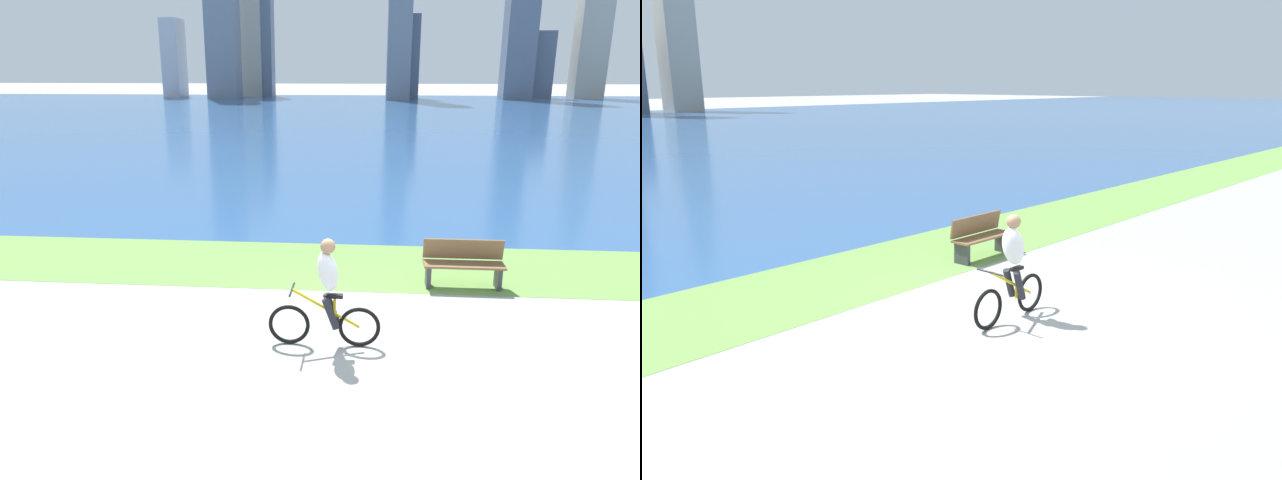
{
  "view_description": "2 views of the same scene",
  "coord_description": "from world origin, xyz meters",
  "views": [
    {
      "loc": [
        0.27,
        -8.11,
        3.99
      ],
      "look_at": [
        -0.52,
        0.96,
        1.27
      ],
      "focal_mm": 32.39,
      "sensor_mm": 36.0,
      "label": 1
    },
    {
      "loc": [
        -7.62,
        -5.86,
        3.57
      ],
      "look_at": [
        -0.49,
        0.6,
        1.15
      ],
      "focal_mm": 35.15,
      "sensor_mm": 36.0,
      "label": 2
    }
  ],
  "objects": [
    {
      "name": "ground_plane",
      "position": [
        0.0,
        0.0,
        0.0
      ],
      "size": [
        300.0,
        300.0,
        0.0
      ],
      "primitive_type": "plane",
      "color": "#9E9E99"
    },
    {
      "name": "grass_strip_bayside",
      "position": [
        0.0,
        3.39,
        0.0
      ],
      "size": [
        120.0,
        2.98,
        0.01
      ],
      "primitive_type": "cube",
      "color": "#6B9947",
      "rests_on": "ground"
    },
    {
      "name": "bay_water_surface",
      "position": [
        0.0,
        44.01,
        0.0
      ],
      "size": [
        300.0,
        78.26,
        0.0
      ],
      "primitive_type": "cube",
      "color": "#2D568C",
      "rests_on": "ground"
    },
    {
      "name": "cyclist_lead",
      "position": [
        -0.31,
        -0.28,
        0.83
      ],
      "size": [
        1.67,
        0.52,
        1.66
      ],
      "color": "black",
      "rests_on": "ground"
    },
    {
      "name": "bench_near_path",
      "position": [
        2.07,
        2.38,
        0.45
      ],
      "size": [
        1.5,
        0.47,
        0.9
      ],
      "color": "brown",
      "rests_on": "ground"
    },
    {
      "name": "city_skyline_far_shore",
      "position": [
        2.83,
        74.55,
        9.51
      ],
      "size": [
        60.01,
        11.43,
        23.47
      ],
      "color": "#B7B7BC",
      "rests_on": "ground"
    }
  ]
}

